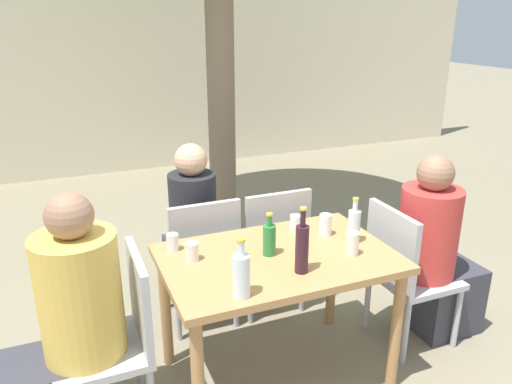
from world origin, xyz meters
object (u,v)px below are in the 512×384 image
dining_table_front (278,272)px  water_bottle_2 (354,225)px  patio_chair_0 (119,333)px  drinking_glass_1 (295,223)px  person_seated_0 (67,334)px  patio_chair_3 (271,243)px  drinking_glass_2 (325,225)px  water_bottle_3 (241,274)px  patio_chair_1 (404,269)px  person_seated_2 (191,238)px  wine_bottle_1 (302,247)px  drinking_glass_0 (173,242)px  patio_chair_2 (201,256)px  drinking_glass_3 (352,244)px  person_seated_1 (436,257)px  drinking_glass_4 (192,252)px  green_bottle_0 (269,239)px

dining_table_front → water_bottle_2: water_bottle_2 is taller
patio_chair_0 → drinking_glass_1: size_ratio=9.18×
person_seated_0 → water_bottle_2: bearing=89.6°
patio_chair_3 → drinking_glass_2: size_ratio=7.24×
person_seated_0 → water_bottle_3: 0.86m
patio_chair_1 → person_seated_2: size_ratio=0.75×
drinking_glass_1 → person_seated_0: bearing=-169.3°
person_seated_0 → water_bottle_3: (0.74, -0.30, 0.30)m
drinking_glass_1 → drinking_glass_2: drinking_glass_2 is taller
person_seated_0 → patio_chair_3: bearing=115.6°
wine_bottle_1 → drinking_glass_1: size_ratio=3.46×
water_bottle_2 → drinking_glass_0: 0.98m
patio_chair_2 → drinking_glass_0: (-0.25, -0.35, 0.30)m
water_bottle_3 → person_seated_0: bearing=158.2°
person_seated_2 → wine_bottle_1: person_seated_2 is taller
patio_chair_3 → drinking_glass_3: bearing=98.8°
wine_bottle_1 → water_bottle_2: (0.42, 0.19, -0.03)m
patio_chair_3 → water_bottle_2: size_ratio=3.46×
patio_chair_0 → person_seated_0: size_ratio=0.72×
patio_chair_1 → water_bottle_2: water_bottle_2 is taller
person_seated_1 → drinking_glass_4: (-1.49, 0.12, 0.27)m
patio_chair_3 → water_bottle_3: size_ratio=3.18×
wine_bottle_1 → drinking_glass_4: size_ratio=3.53×
person_seated_1 → drinking_glass_0: size_ratio=12.90×
patio_chair_3 → green_bottle_0: bearing=64.9°
patio_chair_3 → drinking_glass_1: bearing=87.0°
person_seated_2 → person_seated_0: bearing=46.4°
water_bottle_3 → drinking_glass_1: size_ratio=2.88×
person_seated_2 → drinking_glass_2: bearing=129.2°
person_seated_0 → person_seated_2: person_seated_0 is taller
dining_table_front → water_bottle_2: 0.49m
patio_chair_1 → drinking_glass_3: size_ratio=7.13×
person_seated_2 → drinking_glass_4: (-0.19, -0.74, 0.27)m
green_bottle_0 → drinking_glass_2: bearing=14.9°
drinking_glass_1 → person_seated_1: bearing=-16.0°
person_seated_1 → water_bottle_2: (-0.62, -0.01, 0.32)m
patio_chair_3 → drinking_glass_2: 0.59m
person_seated_0 → drinking_glass_2: 1.44m
dining_table_front → person_seated_1: size_ratio=1.01×
water_bottle_2 → drinking_glass_4: size_ratio=2.70×
drinking_glass_3 → drinking_glass_4: 0.82m
person_seated_0 → dining_table_front: bearing=90.0°
dining_table_front → drinking_glass_1: bearing=47.7°
patio_chair_2 → person_seated_1: (1.30, -0.62, 0.03)m
water_bottle_3 → patio_chair_3: bearing=58.8°
dining_table_front → person_seated_0: size_ratio=0.98×
patio_chair_0 → patio_chair_1: bearing=90.0°
patio_chair_2 → drinking_glass_0: patio_chair_2 is taller
water_bottle_3 → drinking_glass_1: water_bottle_3 is taller
patio_chair_1 → drinking_glass_1: patio_chair_1 is taller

